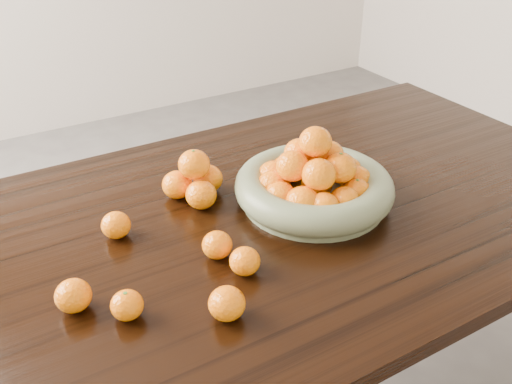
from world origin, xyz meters
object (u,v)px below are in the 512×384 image
dining_table (240,253)px  loose_orange_0 (127,305)px  orange_pyramid (195,180)px  fruit_bowl (314,184)px

dining_table → loose_orange_0: 0.39m
dining_table → orange_pyramid: orange_pyramid is taller
dining_table → fruit_bowl: 0.24m
fruit_bowl → orange_pyramid: bearing=145.3°
fruit_bowl → orange_pyramid: size_ratio=2.50×
loose_orange_0 → dining_table: bearing=27.5°
fruit_bowl → loose_orange_0: fruit_bowl is taller
dining_table → orange_pyramid: (-0.04, 0.15, 0.14)m
orange_pyramid → loose_orange_0: 0.43m
orange_pyramid → loose_orange_0: size_ratio=2.52×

